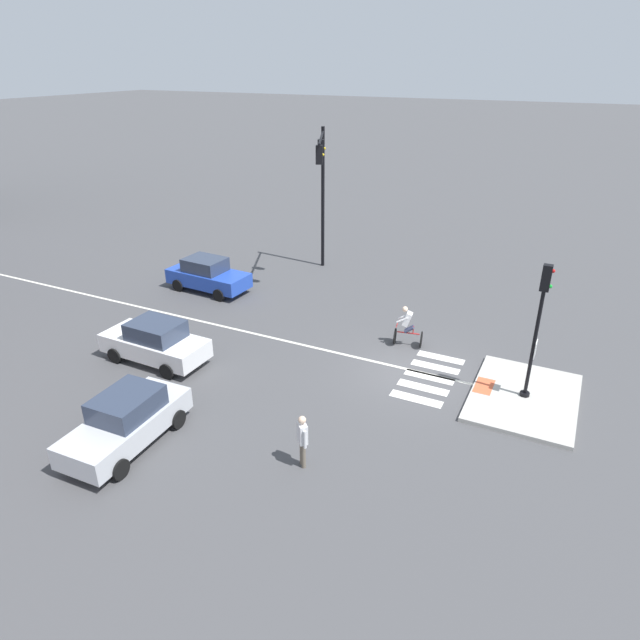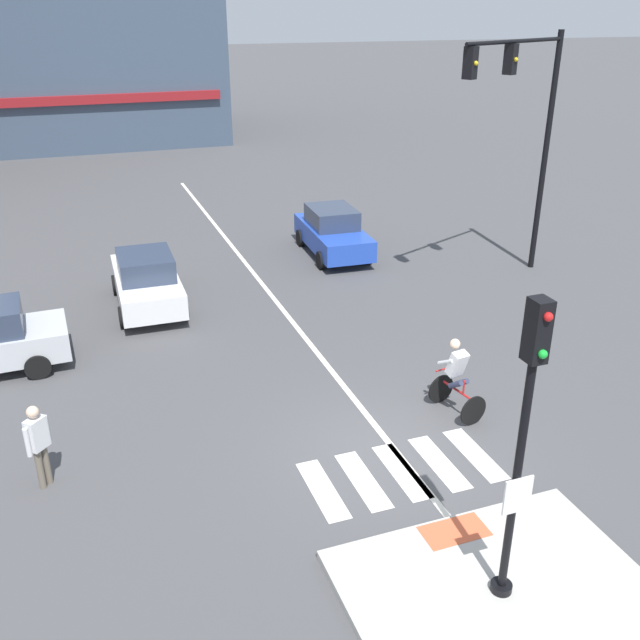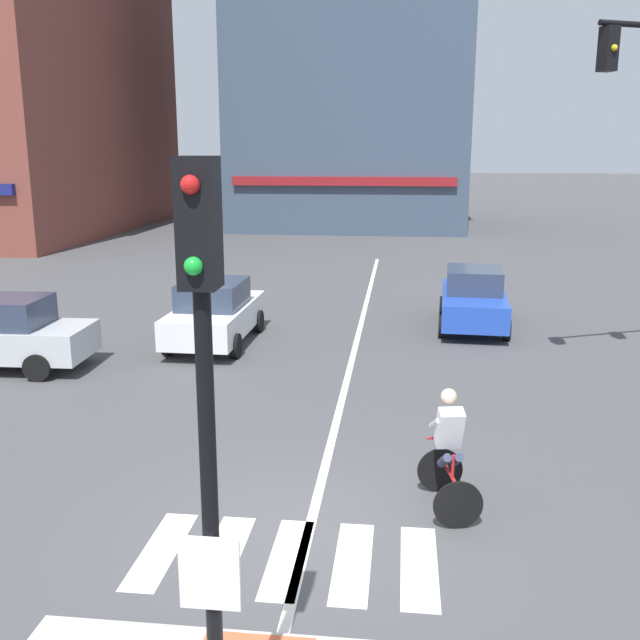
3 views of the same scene
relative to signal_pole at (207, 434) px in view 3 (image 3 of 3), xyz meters
name	(u,v)px [view 3 (image 3 of 3)]	position (x,y,z in m)	size (l,w,h in m)	color
ground_plane	(296,529)	(0.00, 3.99, -2.95)	(300.00, 300.00, 0.00)	#474749
signal_pole	(207,434)	(0.00, 0.00, 0.00)	(0.44, 0.38, 4.65)	black
crosswalk_stripe_a	(161,550)	(-1.59, 3.29, -2.95)	(0.44, 1.80, 0.01)	silver
crosswalk_stripe_b	(224,554)	(-0.80, 3.29, -2.95)	(0.44, 1.80, 0.01)	silver
crosswalk_stripe_c	(287,558)	(0.00, 3.29, -2.95)	(0.44, 1.80, 0.01)	silver
crosswalk_stripe_d	(353,562)	(0.80, 3.29, -2.95)	(0.44, 1.80, 0.01)	silver
crosswalk_stripe_e	(419,566)	(1.59, 3.29, -2.95)	(0.44, 1.80, 0.01)	silver
lane_centre_line	(358,337)	(0.18, 13.99, -2.95)	(0.14, 28.00, 0.01)	silver
building_corner_right	(353,79)	(-2.14, 44.41, 6.36)	(14.56, 15.55, 18.58)	#3D4C60
car_silver_cross_left	(0,334)	(-7.66, 10.27, -2.14)	(4.15, 1.95, 1.64)	silver
car_white_westbound_far	(215,313)	(-3.40, 12.93, -2.14)	(1.91, 4.13, 1.64)	white
car_blue_eastbound_far	(473,299)	(3.29, 15.47, -2.14)	(2.02, 4.19, 1.64)	#2347B7
cyclist	(449,448)	(2.00, 4.83, -2.08)	(0.84, 1.19, 1.68)	black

